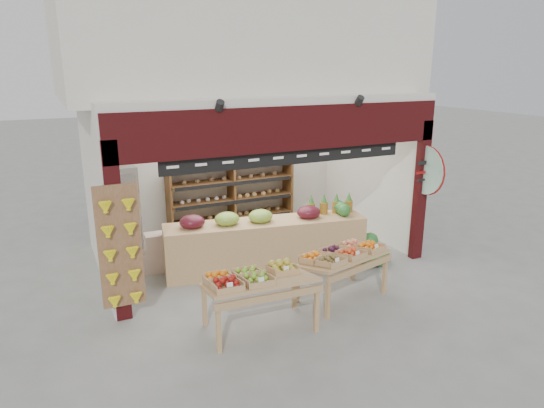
{
  "coord_description": "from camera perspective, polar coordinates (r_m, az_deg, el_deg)",
  "views": [
    {
      "loc": [
        -3.53,
        -7.79,
        3.6
      ],
      "look_at": [
        0.08,
        -0.2,
        1.19
      ],
      "focal_mm": 32.0,
      "sensor_mm": 36.0,
      "label": 1
    }
  ],
  "objects": [
    {
      "name": "banana_board",
      "position": [
        7.11,
        -17.38,
        -5.18
      ],
      "size": [
        0.6,
        0.15,
        1.8
      ],
      "color": "#8C623F",
      "rests_on": "ground"
    },
    {
      "name": "back_shelving",
      "position": [
        10.71,
        -4.8,
        2.51
      ],
      "size": [
        2.85,
        0.47,
        1.77
      ],
      "color": "brown",
      "rests_on": "ground"
    },
    {
      "name": "watermelon_pile",
      "position": [
        9.41,
        11.32,
        -5.44
      ],
      "size": [
        0.78,
        0.75,
        0.57
      ],
      "color": "#1A501E",
      "rests_on": "ground"
    },
    {
      "name": "display_table_right",
      "position": [
        7.73,
        8.31,
        -6.05
      ],
      "size": [
        1.56,
        1.1,
        0.93
      ],
      "color": "tan",
      "rests_on": "ground"
    },
    {
      "name": "mid_counter",
      "position": [
        8.83,
        -0.78,
        -4.57
      ],
      "size": [
        3.71,
        1.33,
        1.13
      ],
      "color": "tan",
      "rests_on": "ground"
    },
    {
      "name": "ground",
      "position": [
        9.28,
        -0.96,
        -6.82
      ],
      "size": [
        60.0,
        60.0,
        0.0
      ],
      "primitive_type": "plane",
      "color": "slate",
      "rests_on": "ground"
    },
    {
      "name": "gift_sign",
      "position": [
        9.33,
        17.64,
        3.81
      ],
      "size": [
        0.04,
        0.93,
        0.92
      ],
      "color": "#ACD9BB",
      "rests_on": "ground"
    },
    {
      "name": "refrigerator",
      "position": [
        9.7,
        -17.68,
        -0.93
      ],
      "size": [
        0.76,
        0.76,
        1.8
      ],
      "primitive_type": "cube",
      "rotation": [
        0.0,
        0.0,
        0.09
      ],
      "color": "silver",
      "rests_on": "ground"
    },
    {
      "name": "display_table_left",
      "position": [
        6.75,
        -2.38,
        -8.93
      ],
      "size": [
        1.57,
        0.94,
        0.98
      ],
      "color": "tan",
      "rests_on": "ground"
    },
    {
      "name": "cardboard_stack",
      "position": [
        9.11,
        -12.08,
        -5.87
      ],
      "size": [
        1.0,
        0.73,
        0.71
      ],
      "color": "beige",
      "rests_on": "ground"
    },
    {
      "name": "shop_structure",
      "position": [
        10.05,
        -5.07,
        17.77
      ],
      "size": [
        6.36,
        5.12,
        5.4
      ],
      "color": "beige",
      "rests_on": "ground"
    }
  ]
}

